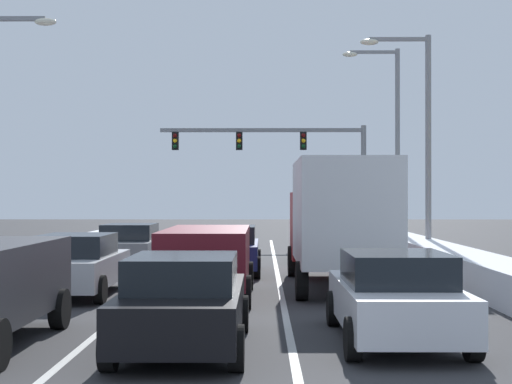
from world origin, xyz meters
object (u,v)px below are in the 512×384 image
at_px(sedan_silver_left_lane_second, 77,264).
at_px(sedan_gray_left_lane_third, 131,246).
at_px(box_truck_right_lane_second, 339,217).
at_px(sedan_white_right_lane_nearest, 395,296).
at_px(sedan_navy_center_lane_third, 229,249).
at_px(sedan_black_center_lane_nearest, 184,302).
at_px(suv_maroon_center_lane_second, 207,256).
at_px(street_lamp_right_mid, 419,127).
at_px(street_lamp_right_far, 390,131).
at_px(traffic_light_gantry, 292,153).
at_px(sedan_green_right_lane_third, 323,241).

distance_m(sedan_silver_left_lane_second, sedan_gray_left_lane_third, 6.94).
height_order(box_truck_right_lane_second, sedan_gray_left_lane_third, box_truck_right_lane_second).
relative_size(box_truck_right_lane_second, sedan_silver_left_lane_second, 1.60).
distance_m(sedan_white_right_lane_nearest, sedan_navy_center_lane_third, 11.73).
distance_m(sedan_black_center_lane_nearest, sedan_silver_left_lane_second, 7.42).
bearing_deg(sedan_white_right_lane_nearest, suv_maroon_center_lane_second, 123.47).
bearing_deg(street_lamp_right_mid, street_lamp_right_far, 89.28).
xyz_separation_m(traffic_light_gantry, street_lamp_right_far, (4.39, -5.10, 0.73)).
bearing_deg(sedan_navy_center_lane_third, street_lamp_right_far, 58.11).
xyz_separation_m(sedan_silver_left_lane_second, traffic_light_gantry, (6.12, 21.65, 3.97)).
xyz_separation_m(suv_maroon_center_lane_second, traffic_light_gantry, (2.87, 22.22, 3.72)).
bearing_deg(street_lamp_right_mid, suv_maroon_center_lane_second, -124.83).
bearing_deg(sedan_navy_center_lane_third, sedan_green_right_lane_third, 53.13).
xyz_separation_m(sedan_gray_left_lane_third, traffic_light_gantry, (6.00, 14.71, 3.97)).
bearing_deg(traffic_light_gantry, sedan_white_right_lane_nearest, -88.59).
distance_m(box_truck_right_lane_second, suv_maroon_center_lane_second, 4.08).
relative_size(sedan_black_center_lane_nearest, street_lamp_right_far, 0.49).
xyz_separation_m(sedan_black_center_lane_nearest, traffic_light_gantry, (2.80, 28.28, 3.97)).
bearing_deg(sedan_black_center_lane_nearest, suv_maroon_center_lane_second, 90.67).
bearing_deg(box_truck_right_lane_second, sedan_gray_left_lane_third, 140.36).
bearing_deg(sedan_silver_left_lane_second, sedan_white_right_lane_nearest, -41.15).
bearing_deg(sedan_silver_left_lane_second, box_truck_right_lane_second, 13.24).
bearing_deg(sedan_green_right_lane_third, street_lamp_right_far, 61.67).
relative_size(box_truck_right_lane_second, sedan_gray_left_lane_third, 1.60).
distance_m(sedan_navy_center_lane_third, sedan_silver_left_lane_second, 6.37).
height_order(sedan_navy_center_lane_third, sedan_silver_left_lane_second, same).
bearing_deg(sedan_green_right_lane_third, sedan_silver_left_lane_second, -125.04).
distance_m(suv_maroon_center_lane_second, street_lamp_right_far, 19.13).
bearing_deg(sedan_white_right_lane_nearest, box_truck_right_lane_second, 91.37).
distance_m(sedan_gray_left_lane_third, street_lamp_right_mid, 11.50).
bearing_deg(box_truck_right_lane_second, sedan_silver_left_lane_second, -166.76).
height_order(sedan_black_center_lane_nearest, suv_maroon_center_lane_second, suv_maroon_center_lane_second).
bearing_deg(street_lamp_right_mid, sedan_gray_left_lane_third, -164.78).
xyz_separation_m(sedan_white_right_lane_nearest, box_truck_right_lane_second, (-0.18, 7.50, 1.14)).
xyz_separation_m(sedan_black_center_lane_nearest, sedan_gray_left_lane_third, (-3.20, 13.57, 0.00)).
bearing_deg(street_lamp_right_far, traffic_light_gantry, 130.74).
relative_size(sedan_navy_center_lane_third, sedan_gray_left_lane_third, 1.00).
xyz_separation_m(sedan_black_center_lane_nearest, suv_maroon_center_lane_second, (-0.07, 6.06, 0.25)).
height_order(sedan_black_center_lane_nearest, street_lamp_right_mid, street_lamp_right_mid).
bearing_deg(sedan_white_right_lane_nearest, sedan_silver_left_lane_second, 138.85).
xyz_separation_m(suv_maroon_center_lane_second, street_lamp_right_far, (7.26, 17.12, 4.45)).
bearing_deg(sedan_green_right_lane_third, suv_maroon_center_lane_second, -109.20).
height_order(sedan_green_right_lane_third, suv_maroon_center_lane_second, suv_maroon_center_lane_second).
xyz_separation_m(sedan_white_right_lane_nearest, sedan_gray_left_lane_third, (-6.68, 12.88, 0.00)).
xyz_separation_m(suv_maroon_center_lane_second, street_lamp_right_mid, (7.18, 10.31, 4.03)).
bearing_deg(sedan_silver_left_lane_second, traffic_light_gantry, 74.23).
distance_m(sedan_green_right_lane_third, sedan_navy_center_lane_third, 5.54).
relative_size(box_truck_right_lane_second, street_lamp_right_mid, 0.85).
distance_m(sedan_green_right_lane_third, suv_maroon_center_lane_second, 10.93).
height_order(sedan_green_right_lane_third, sedan_silver_left_lane_second, same).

